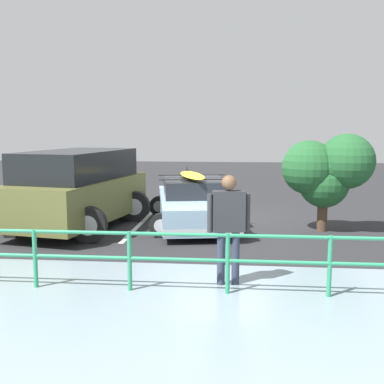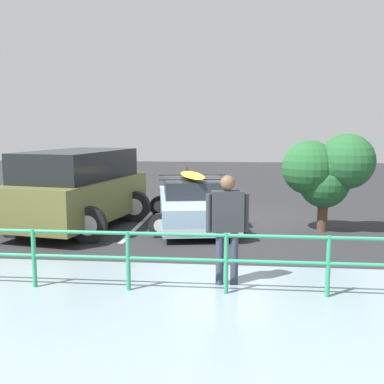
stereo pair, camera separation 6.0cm
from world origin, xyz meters
name	(u,v)px [view 1 (the left image)]	position (x,y,z in m)	size (l,w,h in m)	color
ground_plane	(219,221)	(0.00, 0.00, -0.01)	(44.00, 44.00, 0.02)	#28282B
parking_stripe	(140,224)	(2.07, 0.65, 0.00)	(4.37, 0.12, 0.00)	silver
sedan_car	(194,203)	(0.64, 0.61, 0.58)	(2.81, 4.68, 1.48)	#8CADC6
suv_car	(78,189)	(3.50, 1.36, 1.01)	(3.24, 4.64, 1.97)	brown
person_bystander	(229,219)	(-0.36, 5.37, 1.08)	(0.69, 0.29, 1.79)	#33384C
railing_fence	(129,251)	(1.17, 5.81, 0.63)	(9.25, 0.09, 0.94)	#2D9366
bush_near_left	(328,169)	(-2.67, 1.13, 1.54)	(2.20, 1.41, 2.40)	#4C3828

